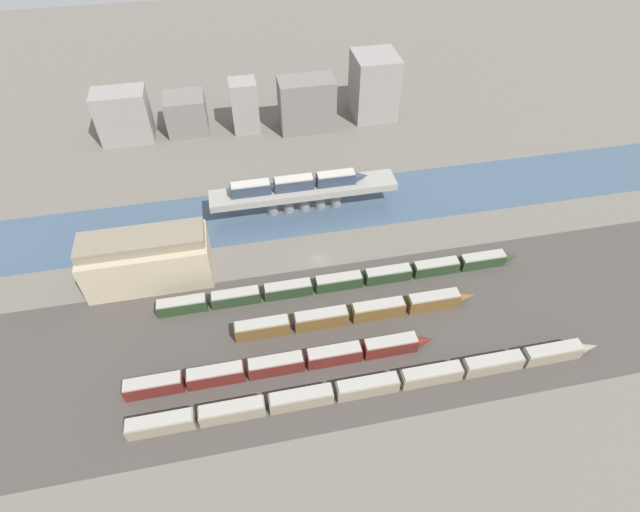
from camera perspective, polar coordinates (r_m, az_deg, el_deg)
The scene contains 15 objects.
ground_plane at distance 125.03m, azimuth -0.17°, elevation -0.34°, with size 400.00×400.00×0.00m, color #666056.
railbed_yard at distance 109.91m, azimuth 2.30°, elevation -9.13°, with size 280.00×42.00×0.01m, color #423D38.
river_water at distance 139.69m, azimuth -1.79°, elevation 5.46°, with size 320.00×22.16×0.01m, color #3D5166.
bridge at distance 136.31m, azimuth -1.84°, elevation 7.21°, with size 50.57×7.42×7.33m.
train_on_bridge at distance 133.96m, azimuth -2.42°, elevation 8.36°, with size 37.04×3.19×3.47m.
train_yard_near at distance 101.78m, azimuth 6.27°, elevation -14.46°, with size 96.04×2.87×3.65m.
train_yard_mid at distance 103.88m, azimuth -4.30°, elevation -12.21°, with size 63.72×2.97×3.87m.
train_yard_far at distance 111.43m, azimuth 4.14°, elevation -6.53°, with size 55.01×2.96×3.97m.
train_yard_outer at distance 117.84m, azimuth 2.84°, elevation -2.86°, with size 87.52×2.87×3.42m.
warehouse_building at distance 122.65m, azimuth -19.14°, elevation -0.34°, with size 28.61×11.92×13.69m.
city_block_far_left at distance 176.02m, azimuth -21.53°, elevation 14.67°, with size 16.31×9.92×16.57m, color gray.
city_block_left at distance 176.09m, azimuth -15.04°, elevation 15.46°, with size 12.97×11.81×12.12m, color slate.
city_block_center at distance 171.61m, azimuth -8.62°, elevation 16.61°, with size 8.53×8.14×16.94m, color gray.
city_block_right at distance 170.49m, azimuth -1.53°, elevation 16.93°, with size 17.96×10.08×17.15m, color slate.
city_block_far_right at distance 178.82m, azimuth 6.18°, elevation 18.80°, with size 14.19×15.03×20.94m, color gray.
Camera 1 is at (-16.87, -85.98, 89.19)m, focal length 28.00 mm.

